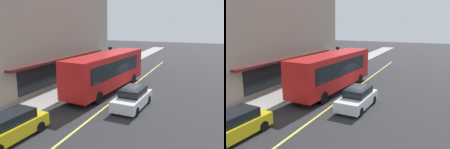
# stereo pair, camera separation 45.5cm
# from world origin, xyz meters

# --- Properties ---
(ground) EXTENTS (120.00, 120.00, 0.00)m
(ground) POSITION_xyz_m (0.00, 0.00, 0.00)
(ground) COLOR #28282B
(sidewalk) EXTENTS (80.00, 2.86, 0.15)m
(sidewalk) POSITION_xyz_m (0.00, 5.21, 0.07)
(sidewalk) COLOR #9E9B93
(sidewalk) RESTS_ON ground
(lane_centre_stripe) EXTENTS (36.00, 0.16, 0.01)m
(lane_centre_stripe) POSITION_xyz_m (0.00, 0.00, 0.00)
(lane_centre_stripe) COLOR #D8D14C
(lane_centre_stripe) RESTS_ON ground
(storefront_building) EXTENTS (21.34, 11.96, 14.42)m
(storefront_building) POSITION_xyz_m (-0.33, 12.31, 7.20)
(storefront_building) COLOR gray
(storefront_building) RESTS_ON ground
(bus) EXTENTS (11.29, 3.36, 3.50)m
(bus) POSITION_xyz_m (-0.68, 1.65, 1.99)
(bus) COLOR red
(bus) RESTS_ON ground
(traffic_light) EXTENTS (0.30, 0.52, 3.20)m
(traffic_light) POSITION_xyz_m (6.54, 4.50, 2.53)
(traffic_light) COLOR #2D2D33
(traffic_light) RESTS_ON sidewalk
(car_yellow) EXTENTS (4.38, 2.03, 1.52)m
(car_yellow) POSITION_xyz_m (-11.26, 2.69, 0.74)
(car_yellow) COLOR yellow
(car_yellow) RESTS_ON ground
(car_white) EXTENTS (4.37, 2.01, 1.52)m
(car_white) POSITION_xyz_m (-3.99, -1.91, 0.74)
(car_white) COLOR white
(car_white) RESTS_ON ground
(pedestrian_at_corner) EXTENTS (0.34, 0.34, 1.79)m
(pedestrian_at_corner) POSITION_xyz_m (1.15, 5.57, 1.23)
(pedestrian_at_corner) COLOR black
(pedestrian_at_corner) RESTS_ON sidewalk
(pedestrian_by_curb) EXTENTS (0.34, 0.34, 1.65)m
(pedestrian_by_curb) POSITION_xyz_m (3.25, 4.63, 1.14)
(pedestrian_by_curb) COLOR black
(pedestrian_by_curb) RESTS_ON sidewalk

